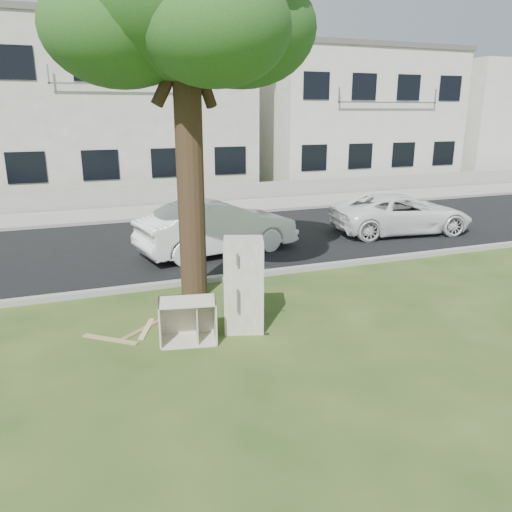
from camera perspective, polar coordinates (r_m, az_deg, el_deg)
name	(u,v)px	position (r m, az deg, el deg)	size (l,w,h in m)	color
ground	(240,325)	(9.00, -1.79, -7.86)	(120.00, 120.00, 0.00)	#264117
road	(173,244)	(14.51, -9.44, 1.33)	(120.00, 7.00, 0.01)	black
kerb_near	(205,283)	(11.19, -5.84, -3.04)	(120.00, 0.18, 0.12)	gray
kerb_far	(153,220)	(17.92, -11.69, 4.02)	(120.00, 0.18, 0.12)	gray
sidewalk	(147,213)	(19.32, -12.39, 4.86)	(120.00, 2.80, 0.01)	gray
low_wall	(140,197)	(20.83, -13.10, 6.58)	(120.00, 0.15, 0.70)	gray
street_tree	(184,5)	(10.02, -8.24, 26.55)	(3.80, 3.80, 7.02)	black
townhouse_center	(121,111)	(25.43, -15.17, 15.75)	(11.22, 8.16, 7.44)	silver
townhouse_right	(343,116)	(29.21, 9.89, 15.45)	(10.20, 8.16, 6.84)	white
fridge	(244,285)	(8.57, -1.42, -3.31)	(0.66, 0.62, 1.61)	silver
cabinet	(188,321)	(8.33, -7.80, -7.36)	(0.92, 0.57, 0.72)	beige
plank_a	(146,327)	(9.08, -12.45, -7.96)	(1.17, 0.10, 0.02)	#946D48
plank_b	(110,339)	(8.77, -16.31, -9.13)	(1.02, 0.10, 0.02)	tan
plank_c	(147,329)	(9.02, -12.38, -8.11)	(0.85, 0.10, 0.02)	tan
car_center	(218,227)	(13.34, -4.38, 3.31)	(1.50, 4.29, 1.42)	white
car_right	(401,214)	(16.27, 16.28, 4.68)	(2.01, 4.36, 1.21)	white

